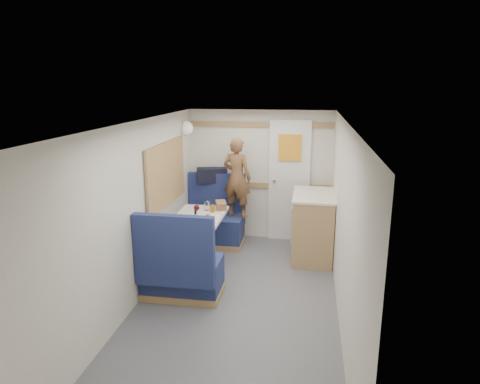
% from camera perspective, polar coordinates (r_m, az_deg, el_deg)
% --- Properties ---
extents(floor, '(4.50, 4.50, 0.00)m').
position_cam_1_polar(floor, '(4.85, -0.60, -15.12)').
color(floor, '#515156').
rests_on(floor, ground).
extents(ceiling, '(4.50, 4.50, 0.00)m').
position_cam_1_polar(ceiling, '(4.24, -0.67, 9.10)').
color(ceiling, silver).
rests_on(ceiling, wall_back).
extents(wall_back, '(2.20, 0.02, 2.00)m').
position_cam_1_polar(wall_back, '(6.60, 2.69, 2.22)').
color(wall_back, silver).
rests_on(wall_back, floor).
extents(wall_left, '(0.02, 4.50, 2.00)m').
position_cam_1_polar(wall_left, '(4.75, -13.84, -3.06)').
color(wall_left, silver).
rests_on(wall_left, floor).
extents(wall_right, '(0.02, 4.50, 2.00)m').
position_cam_1_polar(wall_right, '(4.40, 13.66, -4.44)').
color(wall_right, silver).
rests_on(wall_right, floor).
extents(oak_trim_low, '(2.15, 0.02, 0.08)m').
position_cam_1_polar(oak_trim_low, '(6.61, 2.66, 0.91)').
color(oak_trim_low, olive).
rests_on(oak_trim_low, wall_back).
extents(oak_trim_high, '(2.15, 0.02, 0.08)m').
position_cam_1_polar(oak_trim_high, '(6.46, 2.75, 8.95)').
color(oak_trim_high, olive).
rests_on(oak_trim_high, wall_back).
extents(side_window, '(0.04, 1.30, 0.72)m').
position_cam_1_polar(side_window, '(5.58, -9.86, 2.39)').
color(side_window, '#98A289').
rests_on(side_window, wall_left).
extents(rear_door, '(0.62, 0.12, 1.86)m').
position_cam_1_polar(rear_door, '(6.54, 6.57, 1.77)').
color(rear_door, white).
rests_on(rear_door, wall_back).
extents(dinette_table, '(0.62, 0.92, 0.72)m').
position_cam_1_polar(dinette_table, '(5.64, -5.42, -4.54)').
color(dinette_table, white).
rests_on(dinette_table, floor).
extents(bench_far, '(0.90, 0.59, 1.05)m').
position_cam_1_polar(bench_far, '(6.52, -3.47, -4.32)').
color(bench_far, '#171C4C').
rests_on(bench_far, floor).
extents(bench_near, '(0.90, 0.59, 1.05)m').
position_cam_1_polar(bench_near, '(4.97, -7.87, -10.62)').
color(bench_near, '#171C4C').
rests_on(bench_near, floor).
extents(ledge, '(0.90, 0.14, 0.04)m').
position_cam_1_polar(ledge, '(6.60, -3.06, 1.15)').
color(ledge, olive).
rests_on(ledge, bench_far).
extents(dome_light, '(0.20, 0.20, 0.20)m').
position_cam_1_polar(dome_light, '(6.30, -7.20, 8.44)').
color(dome_light, white).
rests_on(dome_light, wall_left).
extents(galley_counter, '(0.57, 0.92, 0.92)m').
position_cam_1_polar(galley_counter, '(6.03, 9.63, -4.44)').
color(galley_counter, olive).
rests_on(galley_counter, floor).
extents(person, '(0.49, 0.39, 1.18)m').
position_cam_1_polar(person, '(6.25, -0.41, 1.92)').
color(person, brown).
rests_on(person, bench_far).
extents(duffel_bag, '(0.50, 0.34, 0.22)m').
position_cam_1_polar(duffel_bag, '(6.59, -3.77, 2.27)').
color(duffel_bag, black).
rests_on(duffel_bag, ledge).
extents(tray, '(0.30, 0.36, 0.02)m').
position_cam_1_polar(tray, '(5.50, -4.85, -3.27)').
color(tray, white).
rests_on(tray, dinette_table).
extents(orange_fruit, '(0.07, 0.07, 0.07)m').
position_cam_1_polar(orange_fruit, '(5.34, -4.32, -3.27)').
color(orange_fruit, orange).
rests_on(orange_fruit, tray).
extents(cheese_block, '(0.12, 0.08, 0.04)m').
position_cam_1_polar(cheese_block, '(5.39, -5.49, -3.32)').
color(cheese_block, '#E1C982').
rests_on(cheese_block, tray).
extents(wine_glass, '(0.08, 0.08, 0.17)m').
position_cam_1_polar(wine_glass, '(5.45, -5.80, -2.17)').
color(wine_glass, white).
rests_on(wine_glass, dinette_table).
extents(tumbler_left, '(0.07, 0.07, 0.11)m').
position_cam_1_polar(tumbler_left, '(5.26, -7.41, -3.63)').
color(tumbler_left, white).
rests_on(tumbler_left, dinette_table).
extents(tumbler_right, '(0.07, 0.07, 0.12)m').
position_cam_1_polar(tumbler_right, '(5.78, -4.41, -1.85)').
color(tumbler_right, white).
rests_on(tumbler_right, dinette_table).
extents(beer_glass, '(0.06, 0.06, 0.10)m').
position_cam_1_polar(beer_glass, '(5.68, -3.69, -2.22)').
color(beer_glass, '#8A5914').
rests_on(beer_glass, dinette_table).
extents(pepper_grinder, '(0.04, 0.04, 0.09)m').
position_cam_1_polar(pepper_grinder, '(5.50, -5.94, -2.87)').
color(pepper_grinder, black).
rests_on(pepper_grinder, dinette_table).
extents(bread_loaf, '(0.19, 0.27, 0.10)m').
position_cam_1_polar(bread_loaf, '(5.83, -2.55, -1.78)').
color(bread_loaf, brown).
rests_on(bread_loaf, dinette_table).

